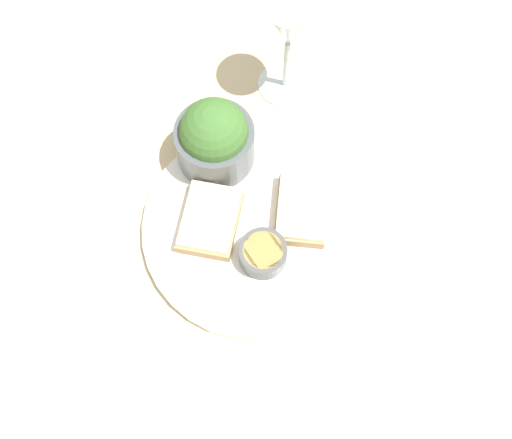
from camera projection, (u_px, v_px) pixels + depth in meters
ground_plane at (256, 230)px, 0.82m from camera, size 4.00×4.00×0.00m
dinner_plate at (256, 228)px, 0.81m from camera, size 0.29×0.29×0.01m
salad_bowl at (215, 138)px, 0.80m from camera, size 0.10×0.10×0.10m
sauce_ramekin at (262, 254)px, 0.78m from camera, size 0.06×0.06×0.03m
cheese_toast_near at (210, 220)px, 0.80m from camera, size 0.11×0.10×0.03m
cheese_toast_far at (301, 209)px, 0.80m from camera, size 0.11×0.09×0.03m
wine_glass at (289, 30)px, 0.80m from camera, size 0.08×0.08×0.16m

